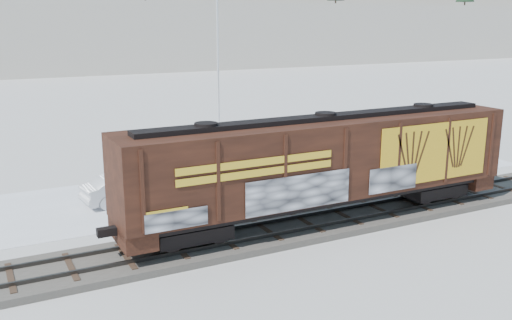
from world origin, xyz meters
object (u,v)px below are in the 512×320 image
flagpole (220,84)px  car_white (127,188)px  hopper_railcar (324,161)px  car_silver (137,183)px  car_dark (319,159)px

flagpole → car_white: size_ratio=2.80×
hopper_railcar → flagpole: 16.07m
car_silver → car_white: bearing=111.4°
hopper_railcar → car_white: (-6.82, 7.29, -2.20)m
car_silver → car_dark: (11.28, 0.24, -0.01)m
hopper_railcar → flagpole: (2.03, 15.85, 1.70)m
flagpole → car_dark: 9.24m
flagpole → hopper_railcar: bearing=-97.3°
car_silver → car_white: 0.88m
hopper_railcar → car_dark: bearing=57.6°
flagpole → car_white: flagpole is taller
hopper_railcar → car_silver: bearing=128.1°
flagpole → car_white: 12.93m
car_white → car_silver: bearing=-58.0°
car_silver → car_white: size_ratio=0.95×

